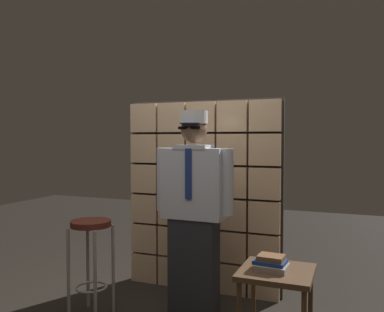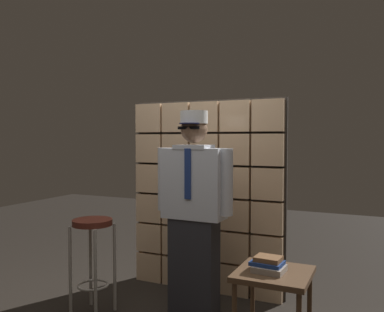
{
  "view_description": "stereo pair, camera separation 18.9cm",
  "coord_description": "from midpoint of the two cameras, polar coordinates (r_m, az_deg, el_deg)",
  "views": [
    {
      "loc": [
        1.39,
        -2.63,
        1.51
      ],
      "look_at": [
        0.14,
        0.52,
        1.37
      ],
      "focal_mm": 37.9,
      "sensor_mm": 36.0,
      "label": 1
    },
    {
      "loc": [
        1.57,
        -2.55,
        1.51
      ],
      "look_at": [
        0.14,
        0.52,
        1.37
      ],
      "focal_mm": 37.9,
      "sensor_mm": 36.0,
      "label": 2
    }
  ],
  "objects": [
    {
      "name": "side_table",
      "position": [
        3.12,
        13.2,
        -16.84
      ],
      "size": [
        0.52,
        0.52,
        0.56
      ],
      "color": "#513823",
      "rests_on": "ground"
    },
    {
      "name": "bar_stool",
      "position": [
        3.64,
        -12.35,
        -11.97
      ],
      "size": [
        0.34,
        0.34,
        0.82
      ],
      "color": "#592319",
      "rests_on": "ground"
    },
    {
      "name": "standing_person",
      "position": [
        3.46,
        1.86,
        -7.58
      ],
      "size": [
        0.69,
        0.29,
        1.74
      ],
      "rotation": [
        0.0,
        0.0,
        -0.02
      ],
      "color": "#28282D",
      "rests_on": "ground"
    },
    {
      "name": "glass_block_wall",
      "position": [
        4.04,
        3.24,
        -5.73
      ],
      "size": [
        1.6,
        0.1,
        1.91
      ],
      "color": "#E0B78C",
      "rests_on": "ground"
    },
    {
      "name": "coffee_mug",
      "position": [
        3.13,
        11.57,
        -14.39
      ],
      "size": [
        0.13,
        0.08,
        0.09
      ],
      "color": "silver",
      "rests_on": "side_table"
    },
    {
      "name": "book_stack",
      "position": [
        3.07,
        12.51,
        -14.72
      ],
      "size": [
        0.25,
        0.21,
        0.1
      ],
      "color": "gray",
      "rests_on": "side_table"
    }
  ]
}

